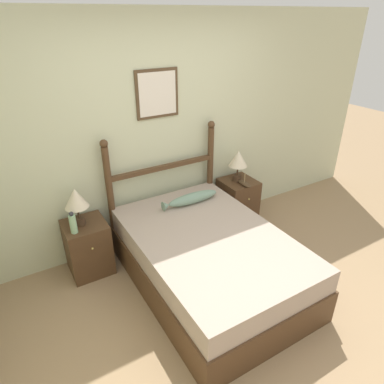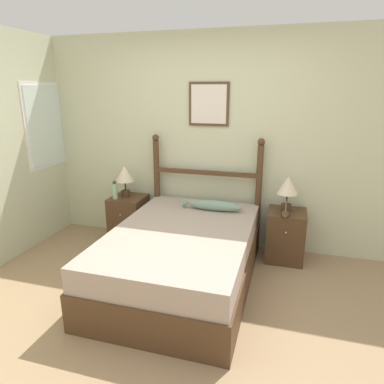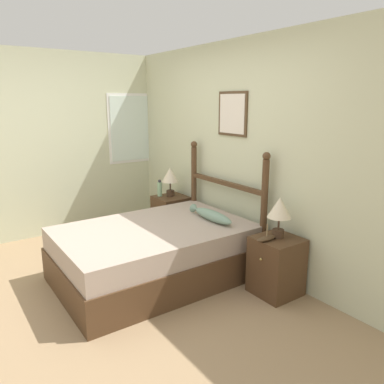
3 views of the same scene
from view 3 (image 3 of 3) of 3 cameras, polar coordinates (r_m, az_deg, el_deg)
ground_plane at (r=3.95m, az=-13.63°, el=-15.11°), size 16.00×16.00×0.00m
wall_back at (r=4.42m, az=6.76°, el=5.81°), size 6.40×0.08×2.55m
wall_left at (r=5.56m, az=-22.37°, el=6.51°), size 0.08×6.40×2.55m
bed at (r=4.10m, az=-5.70°, el=-9.19°), size 1.35×2.01×0.58m
headboard at (r=4.48m, az=5.03°, el=-1.01°), size 1.37×0.08×1.37m
nightstand_left at (r=5.29m, az=-3.21°, el=-3.76°), size 0.42×0.45×0.58m
nightstand_right at (r=3.86m, az=12.73°, el=-10.92°), size 0.42×0.45×0.58m
table_lamp_left at (r=5.18m, az=-3.35°, el=2.39°), size 0.23×0.23×0.40m
table_lamp_right at (r=3.69m, az=13.18°, el=-2.66°), size 0.23×0.23×0.40m
bottle at (r=5.23m, az=-4.94°, el=0.53°), size 0.07×0.07×0.23m
model_boat at (r=3.66m, az=11.30°, el=-6.92°), size 0.08×0.24×0.17m
fish_pillow at (r=4.18m, az=2.97°, el=-3.56°), size 0.69×0.14×0.12m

